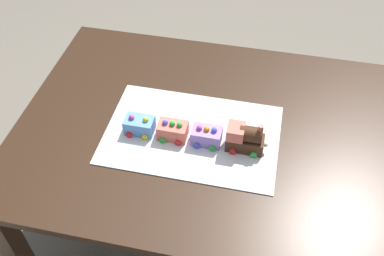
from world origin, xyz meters
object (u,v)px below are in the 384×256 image
at_px(dining_table, 213,149).
at_px(cake_locomotive, 245,138).
at_px(cake_car_flatbed_coral, 173,130).
at_px(cake_car_caboose_lavender, 207,136).
at_px(cake_car_gondola_sky_blue, 140,125).

height_order(dining_table, cake_locomotive, cake_locomotive).
bearing_deg(cake_car_flatbed_coral, dining_table, -153.27).
xyz_separation_m(cake_locomotive, cake_car_caboose_lavender, (0.13, 0.00, -0.02)).
distance_m(cake_car_caboose_lavender, cake_car_flatbed_coral, 0.12).
distance_m(dining_table, cake_car_gondola_sky_blue, 0.30).
relative_size(dining_table, cake_car_flatbed_coral, 14.00).
relative_size(dining_table, cake_car_gondola_sky_blue, 14.00).
relative_size(cake_car_caboose_lavender, cake_car_gondola_sky_blue, 1.00).
bearing_deg(dining_table, cake_car_caboose_lavender, 76.68).
bearing_deg(cake_car_flatbed_coral, cake_car_gondola_sky_blue, 0.00).
bearing_deg(cake_car_caboose_lavender, cake_car_flatbed_coral, 0.00).
height_order(cake_locomotive, cake_car_flatbed_coral, cake_locomotive).
distance_m(cake_locomotive, cake_car_gondola_sky_blue, 0.37).
bearing_deg(cake_car_flatbed_coral, cake_locomotive, -180.00).
xyz_separation_m(cake_car_caboose_lavender, cake_car_flatbed_coral, (0.12, 0.00, 0.00)).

